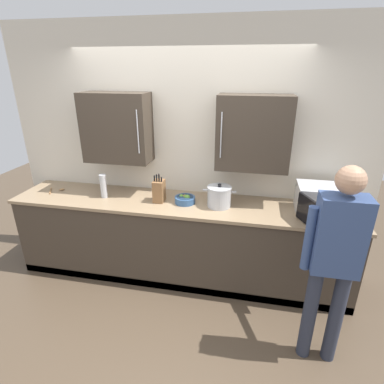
# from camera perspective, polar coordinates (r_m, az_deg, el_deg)

# --- Properties ---
(ground_plane) EXTENTS (9.87, 9.87, 0.00)m
(ground_plane) POSITION_cam_1_polar(r_m,az_deg,el_deg) (3.16, -6.34, -24.55)
(ground_plane) COLOR #4C3D2D
(back_wall_tiled) EXTENTS (4.15, 0.44, 2.78)m
(back_wall_tiled) POSITION_cam_1_polar(r_m,az_deg,el_deg) (3.47, -1.17, 8.24)
(back_wall_tiled) COLOR beige
(back_wall_tiled) RESTS_ON ground_plane
(counter_unit) EXTENTS (3.74, 0.69, 0.94)m
(counter_unit) POSITION_cam_1_polar(r_m,az_deg,el_deg) (3.55, -2.25, -8.82)
(counter_unit) COLOR #3D3328
(counter_unit) RESTS_ON ground_plane
(microwave_oven) EXTENTS (0.50, 0.68, 0.28)m
(microwave_oven) POSITION_cam_1_polar(r_m,az_deg,el_deg) (3.30, 22.73, -1.30)
(microwave_oven) COLOR #B7BABF
(microwave_oven) RESTS_ON counter_unit
(stock_pot) EXTENTS (0.35, 0.25, 0.25)m
(stock_pot) POSITION_cam_1_polar(r_m,az_deg,el_deg) (3.20, 5.10, -0.83)
(stock_pot) COLOR #B7BABF
(stock_pot) RESTS_ON counter_unit
(knife_block) EXTENTS (0.11, 0.15, 0.32)m
(knife_block) POSITION_cam_1_polar(r_m,az_deg,el_deg) (3.33, -6.17, 0.23)
(knife_block) COLOR brown
(knife_block) RESTS_ON counter_unit
(wooden_spoon) EXTENTS (0.20, 0.18, 0.02)m
(wooden_spoon) POSITION_cam_1_polar(r_m,az_deg,el_deg) (3.97, -23.93, 0.35)
(wooden_spoon) COLOR #A37547
(wooden_spoon) RESTS_ON counter_unit
(fruit_bowl) EXTENTS (0.22, 0.22, 0.10)m
(fruit_bowl) POSITION_cam_1_polar(r_m,az_deg,el_deg) (3.30, -1.31, -1.34)
(fruit_bowl) COLOR #335684
(fruit_bowl) RESTS_ON counter_unit
(thermos_flask) EXTENTS (0.08, 0.08, 0.27)m
(thermos_flask) POSITION_cam_1_polar(r_m,az_deg,el_deg) (3.54, -16.20, 1.09)
(thermos_flask) COLOR #B7BABF
(thermos_flask) RESTS_ON counter_unit
(person_figure) EXTENTS (0.44, 0.66, 1.70)m
(person_figure) POSITION_cam_1_polar(r_m,az_deg,el_deg) (2.54, 25.09, -10.35)
(person_figure) COLOR #282D3D
(person_figure) RESTS_ON ground_plane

